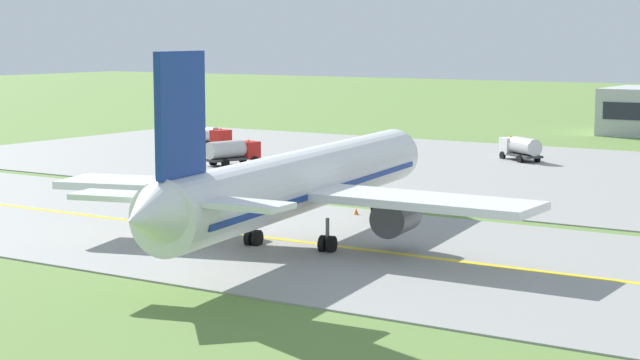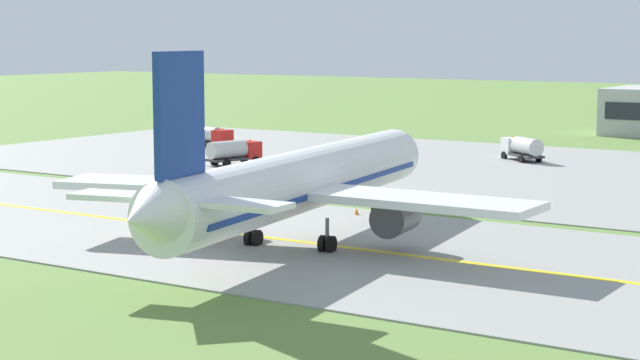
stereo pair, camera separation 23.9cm
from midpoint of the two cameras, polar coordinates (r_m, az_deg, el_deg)
The scene contains 10 objects.
ground_plane at distance 75.83m, azimuth -5.10°, elevation -2.77°, with size 500.00×500.00×0.00m, color olive.
taxiway_strip at distance 75.82m, azimuth -5.10°, elevation -2.73°, with size 240.00×28.00×0.10m, color gray.
apron_pad at distance 107.62m, azimuth 13.29°, elevation 0.13°, with size 140.00×52.00×0.10m, color gray.
taxiway_centreline at distance 75.81m, azimuth -5.10°, elevation -2.69°, with size 220.00×0.60×0.01m, color yellow.
airplane_lead at distance 70.50m, azimuth -0.96°, elevation -0.12°, with size 32.20×39.57×12.70m.
service_truck_baggage at distance 114.91m, azimuth -4.43°, elevation 1.52°, with size 3.56×6.33×2.65m.
service_truck_fuel at distance 132.20m, azimuth -5.64°, elevation 2.28°, with size 6.25×3.08×2.65m.
service_truck_catering at distance 120.34m, azimuth 10.50°, elevation 1.68°, with size 6.02×5.25×2.65m.
traffic_cone_near_edge at distance 82.78m, azimuth 2.00°, elevation -1.66°, with size 0.44×0.44×0.60m, color orange.
traffic_cone_mid_edge at distance 102.97m, azimuth -11.94°, elevation -0.01°, with size 0.44×0.44×0.60m, color orange.
Camera 2 is at (46.63, -58.27, 13.49)m, focal length 61.66 mm.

